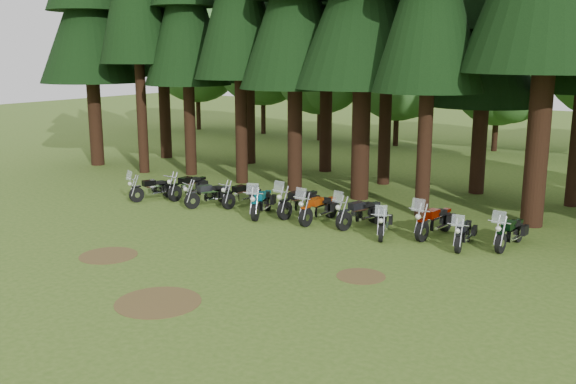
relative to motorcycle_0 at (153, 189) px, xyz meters
The scene contains 22 objects.
ground 8.58m from the motorcycle_0, 31.30° to the right, with size 120.00×120.00×0.00m, color #395619.
pine_back_4 16.34m from the motorcycle_0, 37.78° to the left, with size 4.94×4.94×13.78m.
decid_0 26.10m from the motorcycle_0, 125.38° to the left, with size 8.00×7.78×10.00m.
decid_1 23.63m from the motorcycle_0, 112.13° to the left, with size 7.91×7.69×9.88m.
decid_2 21.05m from the motorcycle_0, 98.72° to the left, with size 6.72×6.53×8.40m.
decid_3 21.24m from the motorcycle_0, 82.83° to the left, with size 6.12×5.95×7.65m.
decid_4 23.94m from the motorcycle_0, 67.87° to the left, with size 5.93×5.76×7.41m.
dirt_patch_0 7.77m from the motorcycle_0, 56.20° to the right, with size 1.80×1.80×0.01m, color #4C3D1E.
dirt_patch_1 12.47m from the motorcycle_0, 18.47° to the right, with size 1.40×1.40×0.01m, color #4C3D1E.
dirt_patch_2 11.86m from the motorcycle_0, 45.45° to the right, with size 2.20×2.20×0.01m, color #4C3D1E.
motorcycle_0 is the anchor object (origin of this frame).
motorcycle_1 1.54m from the motorcycle_0, 45.39° to the left, with size 0.40×2.34×0.95m.
motorcycle_2 2.81m from the motorcycle_0, ahead, with size 0.93×2.10×0.89m.
motorcycle_3 4.08m from the motorcycle_0, 16.37° to the left, with size 0.49×2.16×0.88m.
motorcycle_4 5.53m from the motorcycle_0, ahead, with size 1.02×2.37×1.51m.
motorcycle_5 6.80m from the motorcycle_0, ahead, with size 0.66×2.46×1.55m.
motorcycle_6 7.88m from the motorcycle_0, ahead, with size 0.55×2.37×1.49m.
motorcycle_7 9.48m from the motorcycle_0, ahead, with size 1.02×2.32×1.48m.
motorcycle_8 10.64m from the motorcycle_0, ahead, with size 0.96×2.05×1.32m.
motorcycle_9 12.20m from the motorcycle_0, ahead, with size 0.66×2.44×1.53m.
motorcycle_10 13.39m from the motorcycle_0, ahead, with size 0.48×2.09×1.31m.
motorcycle_11 14.71m from the motorcycle_0, ahead, with size 0.56×2.29×1.43m.
Camera 1 is at (11.95, -15.15, 6.19)m, focal length 40.00 mm.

